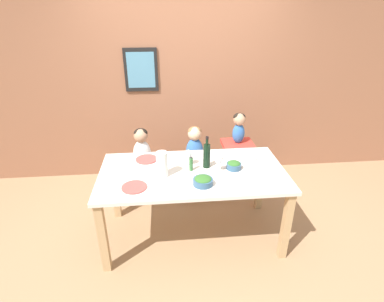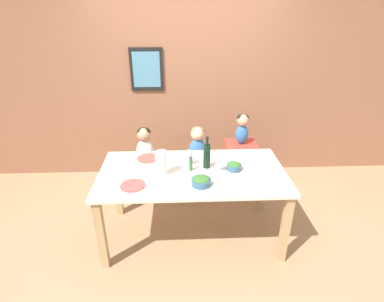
% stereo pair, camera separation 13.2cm
% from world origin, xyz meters
% --- Properties ---
extents(ground_plane, '(14.00, 14.00, 0.00)m').
position_xyz_m(ground_plane, '(0.00, 0.00, 0.00)').
color(ground_plane, '#9E7A56').
extents(wall_back, '(10.00, 0.09, 2.70)m').
position_xyz_m(wall_back, '(-0.00, 1.42, 1.35)').
color(wall_back, '#8E5B42').
rests_on(wall_back, ground_plane).
extents(dining_table, '(1.77, 0.91, 0.77)m').
position_xyz_m(dining_table, '(0.00, 0.00, 0.67)').
color(dining_table, silver).
rests_on(dining_table, ground_plane).
extents(chair_far_left, '(0.43, 0.38, 0.45)m').
position_xyz_m(chair_far_left, '(-0.53, 0.72, 0.38)').
color(chair_far_left, silver).
rests_on(chair_far_left, ground_plane).
extents(chair_far_center, '(0.43, 0.38, 0.45)m').
position_xyz_m(chair_far_center, '(0.09, 0.72, 0.38)').
color(chair_far_center, silver).
rests_on(chair_far_center, ground_plane).
extents(chair_right_highchair, '(0.37, 0.32, 0.72)m').
position_xyz_m(chair_right_highchair, '(0.61, 0.72, 0.56)').
color(chair_right_highchair, silver).
rests_on(chair_right_highchair, ground_plane).
extents(person_child_left, '(0.21, 0.17, 0.49)m').
position_xyz_m(person_child_left, '(-0.53, 0.72, 0.72)').
color(person_child_left, silver).
rests_on(person_child_left, chair_far_left).
extents(person_child_center, '(0.21, 0.17, 0.49)m').
position_xyz_m(person_child_center, '(0.09, 0.72, 0.72)').
color(person_child_center, '#3366B2').
rests_on(person_child_center, chair_far_center).
extents(person_baby_right, '(0.15, 0.15, 0.37)m').
position_xyz_m(person_baby_right, '(0.61, 0.72, 0.94)').
color(person_baby_right, '#3366B2').
rests_on(person_baby_right, chair_right_highchair).
extents(wine_bottle, '(0.07, 0.07, 0.32)m').
position_xyz_m(wine_bottle, '(0.14, 0.07, 0.90)').
color(wine_bottle, black).
rests_on(wine_bottle, dining_table).
extents(paper_towel_roll, '(0.10, 0.10, 0.24)m').
position_xyz_m(paper_towel_roll, '(-0.29, -0.06, 0.89)').
color(paper_towel_roll, white).
rests_on(paper_towel_roll, dining_table).
extents(wine_glass_near, '(0.07, 0.07, 0.17)m').
position_xyz_m(wine_glass_near, '(0.24, -0.02, 0.89)').
color(wine_glass_near, white).
rests_on(wine_glass_near, dining_table).
extents(wine_glass_far, '(0.07, 0.07, 0.17)m').
position_xyz_m(wine_glass_far, '(-0.03, 0.12, 0.89)').
color(wine_glass_far, white).
rests_on(wine_glass_far, dining_table).
extents(salad_bowl_large, '(0.18, 0.18, 0.08)m').
position_xyz_m(salad_bowl_large, '(0.07, -0.25, 0.81)').
color(salad_bowl_large, '#335675').
rests_on(salad_bowl_large, dining_table).
extents(salad_bowl_small, '(0.14, 0.14, 0.08)m').
position_xyz_m(salad_bowl_small, '(0.40, 0.01, 0.81)').
color(salad_bowl_small, '#335675').
rests_on(salad_bowl_small, dining_table).
extents(dinner_plate_front_left, '(0.22, 0.22, 0.01)m').
position_xyz_m(dinner_plate_front_left, '(-0.53, -0.24, 0.77)').
color(dinner_plate_front_left, '#D14C47').
rests_on(dinner_plate_front_left, dining_table).
extents(dinner_plate_back_left, '(0.22, 0.22, 0.01)m').
position_xyz_m(dinner_plate_back_left, '(-0.45, 0.28, 0.77)').
color(dinner_plate_back_left, '#D14C47').
rests_on(dinner_plate_back_left, dining_table).
extents(dinner_plate_back_right, '(0.22, 0.22, 0.01)m').
position_xyz_m(dinner_plate_back_right, '(0.58, 0.23, 0.77)').
color(dinner_plate_back_right, silver).
rests_on(dinner_plate_back_right, dining_table).
extents(condiment_bottle_hot_sauce, '(0.04, 0.04, 0.15)m').
position_xyz_m(condiment_bottle_hot_sauce, '(-0.01, 0.02, 0.84)').
color(condiment_bottle_hot_sauce, '#336633').
rests_on(condiment_bottle_hot_sauce, dining_table).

